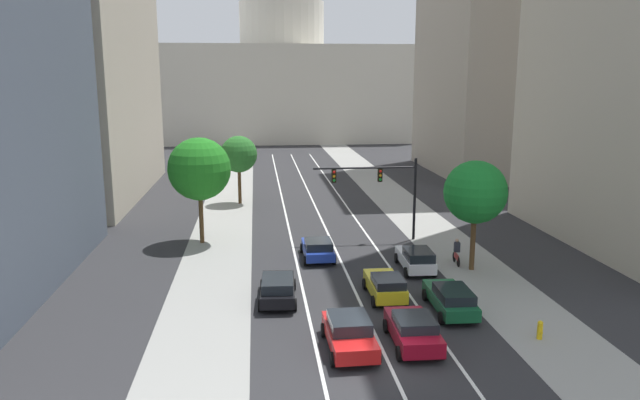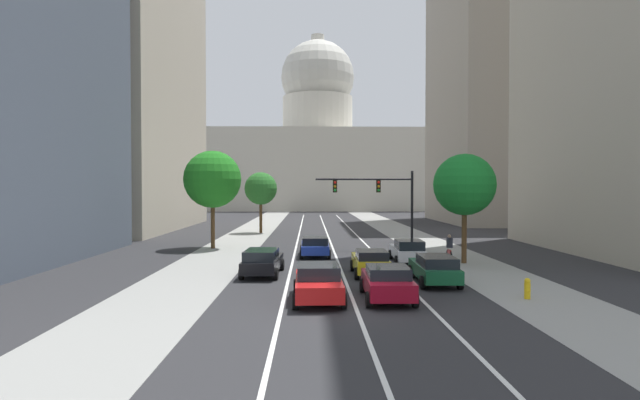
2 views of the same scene
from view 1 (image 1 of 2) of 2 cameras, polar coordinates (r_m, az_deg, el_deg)
The scene contains 20 objects.
ground_plane at distance 64.74m, azimuth -1.20°, elevation 0.99°, with size 400.00×400.00×0.00m, color #2B2B2D.
sidewalk_left at distance 59.67m, azimuth -8.64°, elevation -0.05°, with size 4.64×130.00×0.01m, color gray.
sidewalk_right at distance 61.14m, azimuth 6.87°, elevation 0.28°, with size 4.64×130.00×0.01m, color gray.
lane_stripe_left at distance 49.91m, azimuth -3.08°, elevation -2.23°, with size 0.16×90.00×0.01m, color white.
lane_stripe_center at distance 50.14m, azimuth 0.27°, elevation -2.15°, with size 0.16×90.00×0.01m, color white.
lane_stripe_right at distance 50.54m, azimuth 3.58°, elevation -2.06°, with size 0.16×90.00×0.01m, color white.
capitol_building at distance 119.34m, azimuth -3.58°, elevation 12.25°, with size 48.15×26.39×40.08m.
car_black at distance 32.90m, azimuth -4.03°, elevation -8.28°, with size 2.19×4.68×1.45m.
car_crimson at distance 28.04m, azimuth 8.82°, elevation -12.04°, with size 2.14×4.34×1.47m.
car_yellow at distance 33.37m, azimuth 6.22°, elevation -8.03°, with size 1.94×4.09×1.46m.
car_green at distance 32.04m, azimuth 12.29°, elevation -9.10°, with size 2.07×4.74×1.44m.
car_red at distance 27.39m, azimuth 2.79°, elevation -12.45°, with size 2.19×4.46×1.53m.
car_white at distance 38.22m, azimuth 9.08°, elevation -5.50°, with size 2.04×4.40×1.53m.
car_blue at distance 40.13m, azimuth -0.21°, elevation -4.60°, with size 2.09×4.27×1.40m.
traffic_signal_mast at distance 44.13m, azimuth 5.91°, elevation 1.58°, with size 7.64×0.39×6.11m.
fire_hydrant at distance 30.24m, azimuth 20.12°, elevation -11.47°, with size 0.26×0.35×0.91m.
cyclist at distance 39.95m, azimuth 12.82°, elevation -4.81°, with size 0.38×1.70×1.72m.
street_tree_mid_left at distance 57.45m, azimuth -7.71°, elevation 4.30°, with size 3.47×3.47×6.49m.
street_tree_near_left at distance 43.91m, azimuth -11.37°, elevation 2.89°, with size 4.51×4.51×7.73m.
street_tree_near_right at distance 38.20m, azimuth 14.51°, elevation 0.71°, with size 3.90×3.90×6.94m.
Camera 1 is at (-5.41, -23.39, 11.97)m, focal length 33.77 mm.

